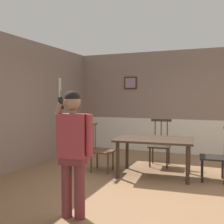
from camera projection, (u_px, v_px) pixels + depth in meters
ground_plane at (159, 188)px, 4.77m from camera, size 6.97×6.97×0.00m
room_back_partition at (184, 104)px, 7.63m from camera, size 6.33×0.17×2.89m
room_left_partition at (14, 104)px, 5.88m from camera, size 0.13×6.34×2.89m
dining_table at (154, 143)px, 5.48m from camera, size 1.59×1.07×0.76m
chair_near_window at (100, 149)px, 5.84m from camera, size 0.50×0.50×1.03m
chair_by_doorway at (160, 144)px, 6.32m from camera, size 0.51×0.51×1.07m
chair_at_table_head at (215, 156)px, 5.15m from camera, size 0.52×0.52×1.03m
person_figure at (73, 146)px, 3.54m from camera, size 0.53×0.23×1.67m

